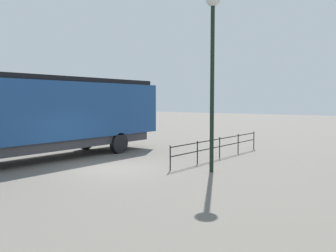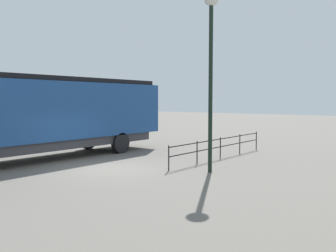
{
  "view_description": "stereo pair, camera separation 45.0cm",
  "coord_description": "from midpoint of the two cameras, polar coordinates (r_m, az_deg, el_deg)",
  "views": [
    {
      "loc": [
        11.05,
        -10.81,
        2.86
      ],
      "look_at": [
        0.88,
        2.89,
        1.65
      ],
      "focal_mm": 39.59,
      "sensor_mm": 36.0,
      "label": 1
    },
    {
      "loc": [
        11.4,
        -10.54,
        2.86
      ],
      "look_at": [
        0.88,
        2.89,
        1.65
      ],
      "focal_mm": 39.59,
      "sensor_mm": 36.0,
      "label": 2
    }
  ],
  "objects": [
    {
      "name": "platform_fence",
      "position": [
        18.34,
        7.26,
        -2.81
      ],
      "size": [
        0.05,
        8.28,
        1.03
      ],
      "color": "black",
      "rests_on": "ground_plane"
    },
    {
      "name": "locomotive",
      "position": [
        17.97,
        -22.27,
        1.75
      ],
      "size": [
        2.99,
        16.68,
        3.96
      ],
      "color": "navy",
      "rests_on": "ground_plane"
    },
    {
      "name": "lamp_post",
      "position": [
        14.77,
        5.98,
        12.81
      ],
      "size": [
        0.57,
        0.57,
        7.02
      ],
      "color": "black",
      "rests_on": "ground_plane"
    },
    {
      "name": "ground_plane",
      "position": [
        15.75,
        -9.78,
        -6.47
      ],
      "size": [
        120.0,
        120.0,
        0.0
      ],
      "primitive_type": "plane",
      "color": "#666059"
    }
  ]
}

